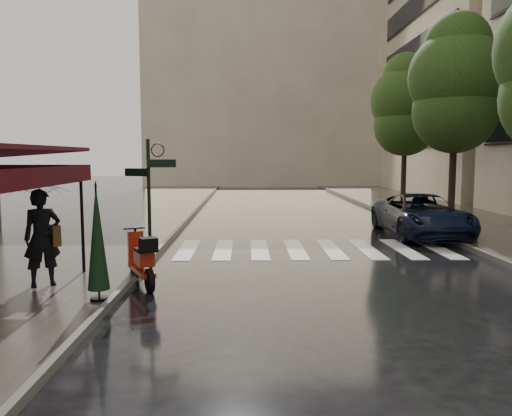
{
  "coord_description": "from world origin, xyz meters",
  "views": [
    {
      "loc": [
        1.02,
        -8.36,
        2.72
      ],
      "look_at": [
        1.26,
        4.24,
        1.4
      ],
      "focal_mm": 35.0,
      "sensor_mm": 36.0,
      "label": 1
    }
  ],
  "objects_px": {
    "parked_car": "(421,215)",
    "parasol_back": "(97,238)",
    "scooter": "(142,261)",
    "pedestrian_with_umbrella": "(41,200)"
  },
  "relations": [
    {
      "from": "parasol_back",
      "to": "scooter",
      "type": "bearing_deg",
      "value": 71.03
    },
    {
      "from": "parked_car",
      "to": "scooter",
      "type": "bearing_deg",
      "value": -141.54
    },
    {
      "from": "parked_car",
      "to": "parasol_back",
      "type": "xyz_separation_m",
      "value": [
        -8.65,
        -7.93,
        0.55
      ]
    },
    {
      "from": "pedestrian_with_umbrella",
      "to": "parked_car",
      "type": "height_order",
      "value": "pedestrian_with_umbrella"
    },
    {
      "from": "scooter",
      "to": "parasol_back",
      "type": "bearing_deg",
      "value": -134.7
    },
    {
      "from": "scooter",
      "to": "parasol_back",
      "type": "distance_m",
      "value": 1.66
    },
    {
      "from": "scooter",
      "to": "parasol_back",
      "type": "xyz_separation_m",
      "value": [
        -0.49,
        -1.42,
        0.72
      ]
    },
    {
      "from": "scooter",
      "to": "parasol_back",
      "type": "height_order",
      "value": "parasol_back"
    },
    {
      "from": "pedestrian_with_umbrella",
      "to": "parasol_back",
      "type": "bearing_deg",
      "value": -68.84
    },
    {
      "from": "scooter",
      "to": "pedestrian_with_umbrella",
      "type": "bearing_deg",
      "value": 165.32
    }
  ]
}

